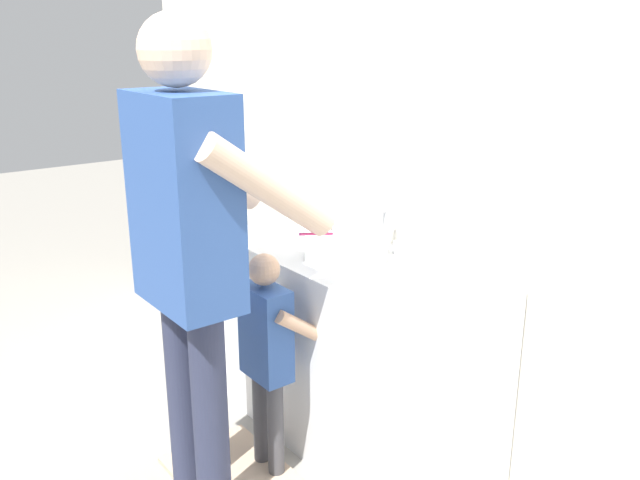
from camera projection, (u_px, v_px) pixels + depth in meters
name	position (u px, v px, depth m)	size (l,w,h in m)	color
ground_plane	(291.00, 459.00, 2.78)	(14.00, 14.00, 0.00)	#9E998E
back_wall	(411.00, 121.00, 2.73)	(4.40, 0.08, 2.70)	silver
vanity_cabinet	(348.00, 349.00, 2.83)	(1.32, 0.54, 0.82)	white
sink_basin	(346.00, 246.00, 2.68)	(0.34, 0.34, 0.11)	silver
faucet	(384.00, 231.00, 2.79)	(0.18, 0.14, 0.18)	#B7BABF
toothbrush_cup	(290.00, 228.00, 2.93)	(0.07, 0.07, 0.21)	silver
bath_mat	(240.00, 480.00, 2.63)	(0.64, 0.40, 0.02)	#CCAD8E
child_toddler	(268.00, 345.00, 2.55)	(0.28, 0.28, 0.92)	#47474C
adult_parent	(191.00, 233.00, 2.22)	(0.55, 0.57, 1.76)	#2D334C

